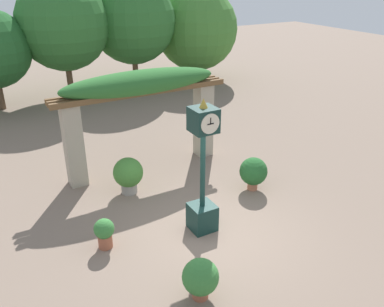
% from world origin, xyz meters
% --- Properties ---
extents(ground_plane, '(60.00, 60.00, 0.00)m').
position_xyz_m(ground_plane, '(0.00, 0.00, 0.00)').
color(ground_plane, '#7F6B5B').
extents(pedestal_clock, '(0.59, 0.59, 3.29)m').
position_xyz_m(pedestal_clock, '(-0.10, 0.22, 1.44)').
color(pedestal_clock, '#14332D').
rests_on(pedestal_clock, ground).
extents(pergola, '(5.35, 1.10, 3.11)m').
position_xyz_m(pergola, '(0.00, 3.94, 2.39)').
color(pergola, '#A89E89').
rests_on(pergola, ground).
extents(potted_plant_near_left, '(0.84, 0.84, 1.05)m').
position_xyz_m(potted_plant_near_left, '(-1.01, 2.73, 0.59)').
color(potted_plant_near_left, gray).
rests_on(potted_plant_near_left, ground).
extents(potted_plant_near_right, '(0.46, 0.46, 0.73)m').
position_xyz_m(potted_plant_near_right, '(-2.38, 0.68, 0.41)').
color(potted_plant_near_right, '#9E563D').
rests_on(potted_plant_near_right, ground).
extents(potted_plant_far_left, '(0.71, 0.71, 0.85)m').
position_xyz_m(potted_plant_far_left, '(-1.29, -1.71, 0.47)').
color(potted_plant_far_left, '#9E563D').
rests_on(potted_plant_far_left, ground).
extents(potted_plant_far_right, '(0.79, 0.79, 0.97)m').
position_xyz_m(potted_plant_far_right, '(2.13, 1.17, 0.55)').
color(potted_plant_far_right, '#B26B4C').
rests_on(potted_plant_far_right, ground).
extents(tree_line, '(17.94, 5.18, 5.52)m').
position_xyz_m(tree_line, '(0.51, 12.83, 3.02)').
color(tree_line, brown).
rests_on(tree_line, ground).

